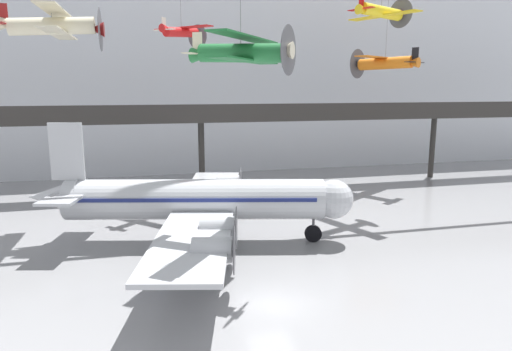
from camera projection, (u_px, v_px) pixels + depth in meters
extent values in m
plane|color=gray|center=(271.00, 304.00, 25.13)|extent=(260.00, 260.00, 0.00)
cube|color=silver|center=(189.00, 72.00, 61.57)|extent=(140.00, 3.00, 27.33)
cube|color=#2D2B28|center=(202.00, 118.00, 50.75)|extent=(110.00, 3.20, 0.90)
cube|color=#2D2B28|center=(203.00, 109.00, 49.09)|extent=(110.00, 0.12, 1.10)
cylinder|color=#2D2B28|center=(202.00, 156.00, 52.50)|extent=(0.70, 0.70, 7.89)
cylinder|color=#2D2B28|center=(432.00, 147.00, 59.63)|extent=(0.70, 0.70, 7.89)
cylinder|color=#B7BABF|center=(195.00, 199.00, 34.40)|extent=(19.49, 7.40, 3.05)
sphere|color=#B7BABF|center=(334.00, 199.00, 34.51)|extent=(2.99, 2.99, 2.99)
cone|color=#B7BABF|center=(54.00, 197.00, 34.24)|extent=(4.50, 3.64, 2.81)
cube|color=navy|center=(195.00, 195.00, 34.34)|extent=(18.19, 7.15, 0.27)
cube|color=#B7BABF|center=(213.00, 186.00, 42.10)|extent=(7.20, 13.05, 0.28)
cube|color=#B7BABF|center=(191.00, 242.00, 26.99)|extent=(7.20, 13.05, 0.28)
cylinder|color=#B7BABF|center=(226.00, 192.00, 39.43)|extent=(2.52, 1.94, 1.46)
cylinder|color=#4C4C51|center=(240.00, 192.00, 39.45)|extent=(0.70, 2.72, 2.78)
cylinder|color=#B7BABF|center=(228.00, 182.00, 43.55)|extent=(2.52, 1.94, 1.46)
cylinder|color=#4C4C51|center=(241.00, 182.00, 43.57)|extent=(0.70, 2.72, 2.78)
cylinder|color=#B7BABF|center=(217.00, 227.00, 29.66)|extent=(2.52, 1.94, 1.46)
cylinder|color=#4C4C51|center=(236.00, 227.00, 29.67)|extent=(0.70, 2.72, 2.78)
cylinder|color=#B7BABF|center=(212.00, 250.00, 25.54)|extent=(2.52, 1.94, 1.46)
cylinder|color=#4C4C51|center=(234.00, 250.00, 25.55)|extent=(0.70, 2.72, 2.78)
cube|color=#B7BABF|center=(67.00, 152.00, 33.60)|extent=(2.45, 0.76, 4.27)
cube|color=#B7BABF|center=(74.00, 192.00, 34.19)|extent=(4.22, 8.29, 0.20)
cylinder|color=#4C4C51|center=(313.00, 226.00, 34.91)|extent=(0.20, 0.20, 1.21)
cylinder|color=black|center=(313.00, 234.00, 35.02)|extent=(1.35, 0.67, 1.30)
cylinder|color=#4C4C51|center=(202.00, 217.00, 37.21)|extent=(0.20, 0.20, 1.21)
cylinder|color=black|center=(203.00, 225.00, 37.32)|extent=(1.35, 0.67, 1.30)
cylinder|color=#4C4C51|center=(195.00, 237.00, 32.42)|extent=(0.20, 0.20, 1.21)
cylinder|color=black|center=(195.00, 245.00, 32.53)|extent=(1.35, 0.67, 1.30)
cylinder|color=yellow|center=(381.00, 12.00, 41.23)|extent=(4.98, 2.80, 1.20)
cone|color=red|center=(399.00, 13.00, 42.69)|extent=(1.10, 1.16, 0.92)
cylinder|color=#4C4C51|center=(401.00, 13.00, 42.80)|extent=(1.03, 2.48, 2.65)
cone|color=yellow|center=(363.00, 10.00, 39.87)|extent=(1.58, 1.31, 0.92)
cube|color=yellow|center=(383.00, 16.00, 41.46)|extent=(3.89, 7.35, 0.10)
cube|color=red|center=(361.00, 2.00, 39.56)|extent=(0.58, 0.28, 1.22)
cube|color=red|center=(361.00, 9.00, 39.68)|extent=(1.55, 2.68, 0.06)
cylinder|color=beige|center=(52.00, 26.00, 34.91)|extent=(6.30, 1.39, 1.57)
cone|color=maroon|center=(97.00, 29.00, 35.66)|extent=(1.05, 1.18, 1.16)
cylinder|color=#4C4C51|center=(100.00, 30.00, 35.71)|extent=(0.09, 3.36, 3.36)
cone|color=beige|center=(9.00, 23.00, 34.21)|extent=(1.74, 1.12, 1.17)
cube|color=beige|center=(57.00, 12.00, 34.79)|extent=(1.67, 9.44, 0.10)
cube|color=beige|center=(58.00, 33.00, 35.09)|extent=(1.67, 9.44, 0.10)
cube|color=maroon|center=(2.00, 14.00, 34.01)|extent=(0.76, 0.07, 1.55)
cube|color=maroon|center=(3.00, 25.00, 34.15)|extent=(0.81, 3.37, 0.06)
cylinder|color=orange|center=(385.00, 63.00, 52.05)|extent=(4.61, 6.07, 1.44)
cone|color=black|center=(359.00, 64.00, 54.26)|extent=(1.57, 1.53, 1.19)
cylinder|color=#4C4C51|center=(358.00, 64.00, 54.42)|extent=(2.89, 1.91, 3.43)
cone|color=orange|center=(411.00, 63.00, 49.98)|extent=(1.89, 2.06, 1.16)
cube|color=orange|center=(382.00, 58.00, 52.19)|extent=(8.91, 6.58, 0.10)
cube|color=black|center=(415.00, 55.00, 49.56)|extent=(0.48, 0.68, 1.58)
cube|color=black|center=(415.00, 62.00, 49.71)|extent=(3.30, 2.53, 0.06)
cylinder|color=slate|center=(387.00, 22.00, 51.18)|extent=(0.04, 0.04, 7.70)
cylinder|color=red|center=(181.00, 32.00, 42.84)|extent=(3.70, 3.64, 1.20)
cone|color=silver|center=(196.00, 36.00, 44.74)|extent=(1.06, 1.06, 0.79)
cylinder|color=#4C4C51|center=(197.00, 37.00, 44.87)|extent=(1.63, 1.67, 2.29)
cone|color=red|center=(166.00, 28.00, 41.08)|extent=(1.38, 1.37, 0.83)
cube|color=red|center=(183.00, 28.00, 42.98)|extent=(5.24, 5.33, 0.10)
cube|color=silver|center=(164.00, 23.00, 40.79)|extent=(0.41, 0.41, 1.06)
cube|color=silver|center=(164.00, 30.00, 40.90)|extent=(1.97, 2.00, 0.06)
cylinder|color=#1E6B33|center=(241.00, 53.00, 27.13)|extent=(4.99, 3.98, 1.24)
cone|color=beige|center=(285.00, 50.00, 26.12)|extent=(1.29, 1.32, 0.99)
cylinder|color=#4C4C51|center=(289.00, 50.00, 26.05)|extent=(1.68, 2.36, 2.86)
cone|color=#1E6B33|center=(202.00, 55.00, 28.07)|extent=(1.72, 1.60, 0.97)
cube|color=#1E6B33|center=(246.00, 37.00, 26.85)|extent=(5.69, 7.29, 0.10)
cube|color=#1E6B33|center=(246.00, 61.00, 27.10)|extent=(5.69, 7.29, 0.10)
cube|color=beige|center=(197.00, 43.00, 28.05)|extent=(0.56, 0.42, 1.32)
cube|color=beige|center=(198.00, 54.00, 28.18)|extent=(2.18, 2.71, 0.06)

